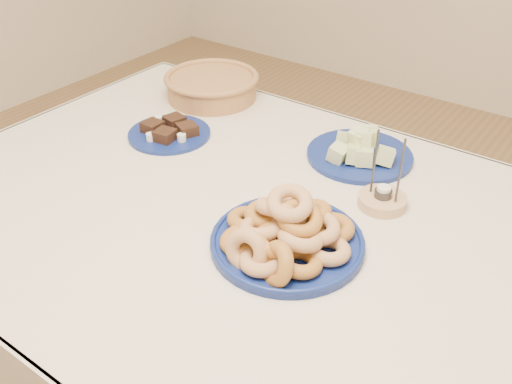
% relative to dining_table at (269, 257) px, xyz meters
% --- Properties ---
extents(dining_table, '(1.71, 1.11, 0.75)m').
position_rel_dining_table_xyz_m(dining_table, '(0.00, 0.00, 0.00)').
color(dining_table, brown).
rests_on(dining_table, ground).
extents(donut_platter, '(0.35, 0.35, 0.14)m').
position_rel_dining_table_xyz_m(donut_platter, '(0.08, -0.06, 0.14)').
color(donut_platter, navy).
rests_on(donut_platter, dining_table).
extents(melon_plate, '(0.28, 0.28, 0.09)m').
position_rel_dining_table_xyz_m(melon_plate, '(0.04, 0.35, 0.13)').
color(melon_plate, navy).
rests_on(melon_plate, dining_table).
extents(brownie_plate, '(0.25, 0.25, 0.04)m').
position_rel_dining_table_xyz_m(brownie_plate, '(-0.45, 0.16, 0.12)').
color(brownie_plate, navy).
rests_on(brownie_plate, dining_table).
extents(wicker_basket, '(0.37, 0.37, 0.08)m').
position_rel_dining_table_xyz_m(wicker_basket, '(-0.51, 0.42, 0.15)').
color(wicker_basket, brown).
rests_on(wicker_basket, dining_table).
extents(candle_holder, '(0.12, 0.12, 0.18)m').
position_rel_dining_table_xyz_m(candle_holder, '(0.17, 0.19, 0.12)').
color(candle_holder, tan).
rests_on(candle_holder, dining_table).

